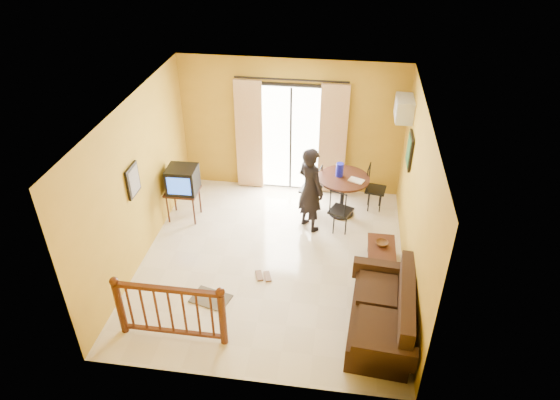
# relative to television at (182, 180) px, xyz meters

# --- Properties ---
(ground) EXTENTS (5.00, 5.00, 0.00)m
(ground) POSITION_rel_television_xyz_m (1.87, -1.05, -0.86)
(ground) COLOR beige
(ground) RESTS_ON ground
(room_shell) EXTENTS (5.00, 5.00, 5.00)m
(room_shell) POSITION_rel_television_xyz_m (1.87, -1.05, 0.84)
(room_shell) COLOR white
(room_shell) RESTS_ON ground
(balcony_door) EXTENTS (2.25, 0.14, 2.46)m
(balcony_door) POSITION_rel_television_xyz_m (1.87, 1.38, 0.32)
(balcony_door) COLOR black
(balcony_door) RESTS_ON ground
(tv_table) EXTENTS (0.62, 0.51, 0.62)m
(tv_table) POSITION_rel_television_xyz_m (-0.03, 0.00, -0.33)
(tv_table) COLOR black
(tv_table) RESTS_ON ground
(television) EXTENTS (0.56, 0.52, 0.49)m
(television) POSITION_rel_television_xyz_m (0.00, 0.00, 0.00)
(television) COLOR black
(television) RESTS_ON tv_table
(picture_left) EXTENTS (0.05, 0.42, 0.52)m
(picture_left) POSITION_rel_television_xyz_m (-0.35, -1.25, 0.69)
(picture_left) COLOR black
(picture_left) RESTS_ON room_shell
(dining_table) EXTENTS (0.99, 0.99, 0.83)m
(dining_table) POSITION_rel_television_xyz_m (2.99, 0.58, -0.21)
(dining_table) COLOR black
(dining_table) RESTS_ON ground
(water_jug) EXTENTS (0.14, 0.14, 0.27)m
(water_jug) POSITION_rel_television_xyz_m (2.91, 0.62, 0.10)
(water_jug) COLOR #1316B8
(water_jug) RESTS_ON dining_table
(serving_tray) EXTENTS (0.33, 0.28, 0.02)m
(serving_tray) POSITION_rel_television_xyz_m (3.23, 0.48, -0.03)
(serving_tray) COLOR beige
(serving_tray) RESTS_ON dining_table
(dining_chairs) EXTENTS (1.75, 1.34, 0.95)m
(dining_chairs) POSITION_rel_television_xyz_m (3.00, 0.50, -0.86)
(dining_chairs) COLOR black
(dining_chairs) RESTS_ON ground
(air_conditioner) EXTENTS (0.31, 0.60, 0.40)m
(air_conditioner) POSITION_rel_television_xyz_m (3.96, 0.90, 1.29)
(air_conditioner) COLOR silver
(air_conditioner) RESTS_ON room_shell
(botanical_print) EXTENTS (0.05, 0.50, 0.60)m
(botanical_print) POSITION_rel_television_xyz_m (4.09, 0.25, 0.79)
(botanical_print) COLOR black
(botanical_print) RESTS_ON room_shell
(coffee_table) EXTENTS (0.46, 0.83, 0.37)m
(coffee_table) POSITION_rel_television_xyz_m (3.72, -0.92, -0.62)
(coffee_table) COLOR black
(coffee_table) RESTS_ON ground
(bowl) EXTENTS (0.22, 0.22, 0.07)m
(bowl) POSITION_rel_television_xyz_m (3.72, -0.83, -0.46)
(bowl) COLOR #52331C
(bowl) RESTS_ON coffee_table
(sofa) EXTENTS (0.98, 1.89, 0.88)m
(sofa) POSITION_rel_television_xyz_m (3.73, -2.42, -0.53)
(sofa) COLOR black
(sofa) RESTS_ON ground
(standing_person) EXTENTS (0.72, 0.71, 1.67)m
(standing_person) POSITION_rel_television_xyz_m (2.41, 0.04, -0.03)
(standing_person) COLOR black
(standing_person) RESTS_ON ground
(stair_balustrade) EXTENTS (1.63, 0.13, 1.04)m
(stair_balustrade) POSITION_rel_television_xyz_m (0.72, -2.95, -0.30)
(stair_balustrade) COLOR #471E0F
(stair_balustrade) RESTS_ON ground
(doormat) EXTENTS (0.68, 0.54, 0.02)m
(doormat) POSITION_rel_television_xyz_m (1.05, -2.14, -0.85)
(doormat) COLOR #514A40
(doormat) RESTS_ON ground
(sandals) EXTENTS (0.32, 0.27, 0.03)m
(sandals) POSITION_rel_television_xyz_m (1.79, -1.50, -0.85)
(sandals) COLOR #52331C
(sandals) RESTS_ON ground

